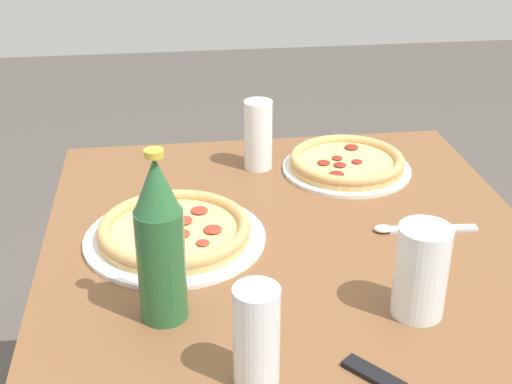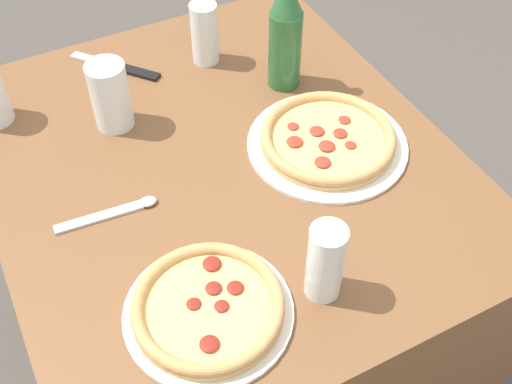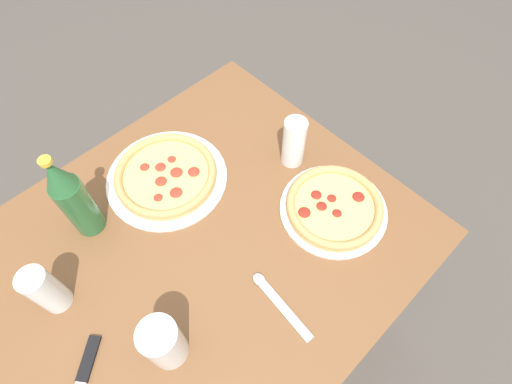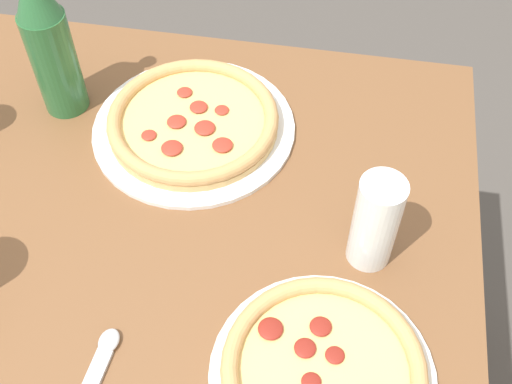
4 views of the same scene
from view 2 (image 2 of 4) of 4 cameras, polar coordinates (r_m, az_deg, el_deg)
name	(u,v)px [view 2 (image 2 of 4)]	position (r m, az deg, el deg)	size (l,w,h in m)	color
ground_plane	(231,346)	(1.87, -2.26, -13.54)	(8.00, 8.00, 0.00)	#4C4742
table	(226,269)	(1.55, -2.66, -6.88)	(1.02, 0.88, 0.74)	brown
pizza_pepperoni	(328,139)	(1.29, 6.38, 4.67)	(0.32, 0.32, 0.04)	white
pizza_margherita	(208,308)	(1.03, -4.28, -10.22)	(0.27, 0.27, 0.04)	silver
glass_red_wine	(325,265)	(1.02, 6.15, -6.47)	(0.06, 0.06, 0.15)	white
glass_mango_juice	(111,99)	(1.34, -12.78, 8.07)	(0.08, 0.08, 0.15)	white
glass_lemonade	(205,36)	(1.49, -4.57, 13.63)	(0.06, 0.06, 0.14)	white
beer_bottle	(285,33)	(1.38, 2.64, 13.90)	(0.07, 0.07, 0.27)	#286033
knife	(119,67)	(1.52, -12.08, 10.79)	(0.19, 0.16, 0.01)	black
spoon	(116,212)	(1.20, -12.32, -1.72)	(0.04, 0.19, 0.01)	silver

